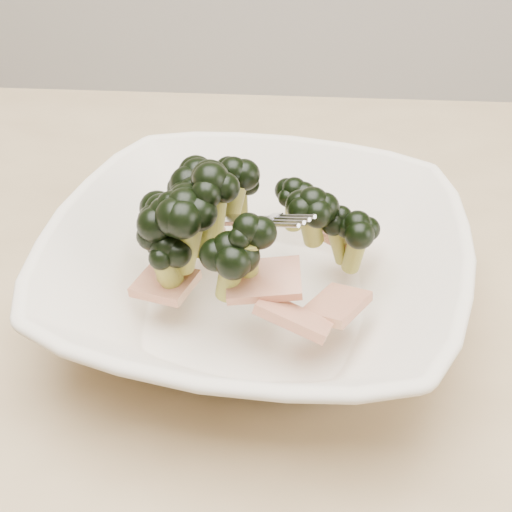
% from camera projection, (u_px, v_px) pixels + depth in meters
% --- Properties ---
extents(dining_table, '(1.20, 0.80, 0.75)m').
position_uv_depth(dining_table, '(171.00, 409.00, 0.58)').
color(dining_table, tan).
rests_on(dining_table, ground).
extents(broccoli_dish, '(0.33, 0.33, 0.13)m').
position_uv_depth(broccoli_dish, '(252.00, 264.00, 0.51)').
color(broccoli_dish, beige).
rests_on(broccoli_dish, dining_table).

